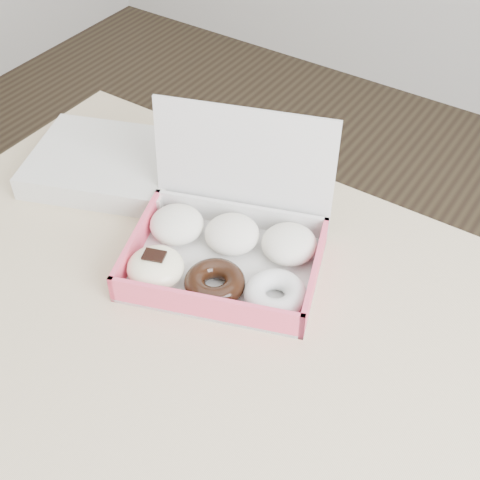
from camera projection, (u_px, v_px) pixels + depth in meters
The scene contains 3 objects.
table at pixel (229, 376), 0.97m from camera, with size 1.20×0.80×0.75m.
donut_box at pixel (225, 246), 1.01m from camera, with size 0.35×0.32×0.21m.
newspapers at pixel (108, 164), 1.18m from camera, with size 0.26×0.21×0.04m, color silver.
Camera 1 is at (0.33, -0.47, 1.48)m, focal length 50.00 mm.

